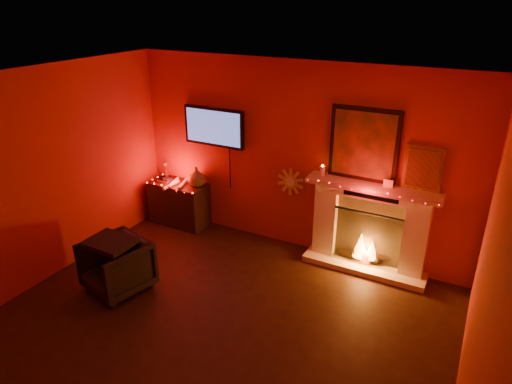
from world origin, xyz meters
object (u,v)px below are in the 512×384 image
console_table (180,201)px  armchair (117,266)px  fireplace (369,219)px  tv (214,127)px  sunburst_clock (290,182)px

console_table → armchair: console_table is taller
fireplace → console_table: (-3.02, -0.13, -0.33)m
tv → sunburst_clock: size_ratio=3.10×
console_table → armchair: (0.40, -1.87, -0.06)m
console_table → sunburst_clock: bearing=6.7°
armchair → console_table: bearing=116.3°
tv → sunburst_clock: (1.25, 0.03, -0.65)m
armchair → tv: bearing=99.3°
fireplace → sunburst_clock: 1.23m
fireplace → sunburst_clock: fireplace is taller
console_table → armchair: bearing=-77.9°
tv → armchair: tv is taller
tv → armchair: size_ratio=1.68×
armchair → fireplace: bearing=51.5°
tv → console_table: 1.39m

